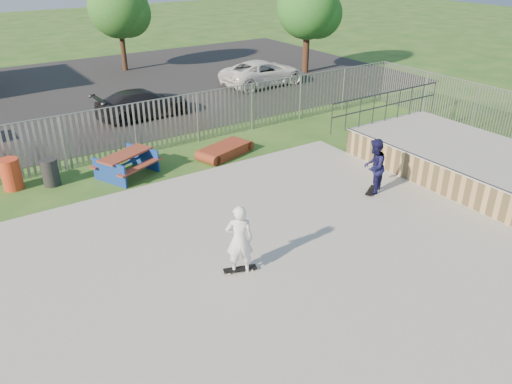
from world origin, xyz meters
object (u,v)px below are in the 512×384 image
trash_bin_red (11,174)px  car_white (263,73)px  tree_mid (118,7)px  funbox (225,151)px  skater_navy (374,167)px  tree_right (308,8)px  car_dark (143,103)px  trash_bin_grey (50,172)px  skater_white (240,240)px  picnic_table (127,164)px

trash_bin_red → car_white: bearing=24.4°
tree_mid → car_white: bearing=-56.9°
car_white → funbox: bearing=135.1°
funbox → skater_navy: bearing=-86.8°
funbox → tree_right: tree_right is taller
car_dark → car_white: 8.07m
trash_bin_grey → tree_right: 19.30m
funbox → skater_white: 7.78m
car_white → tree_mid: bearing=30.4°
tree_mid → skater_navy: size_ratio=3.18×
funbox → tree_mid: 16.29m
picnic_table → funbox: size_ratio=1.13×
funbox → skater_navy: (2.09, -5.54, 0.84)m
funbox → skater_navy: 5.98m
trash_bin_grey → skater_white: 8.20m
picnic_table → skater_white: 7.17m
picnic_table → trash_bin_grey: size_ratio=2.63×
funbox → trash_bin_grey: trash_bin_grey is taller
funbox → trash_bin_grey: bearing=153.7°
picnic_table → tree_right: size_ratio=0.42×
tree_mid → trash_bin_red: bearing=-122.5°
car_white → skater_white: bearing=141.2°
tree_mid → skater_white: 23.45m
skater_navy → car_dark: bearing=-106.1°
tree_right → skater_navy: size_ratio=3.22×
trash_bin_grey → car_white: (13.22, 6.91, 0.25)m
trash_bin_red → skater_white: (3.61, -8.19, 0.51)m
picnic_table → car_dark: bearing=38.2°
picnic_table → skater_navy: (5.82, -5.84, 0.62)m
funbox → tree_mid: (1.96, 15.77, 3.58)m
picnic_table → funbox: 3.75m
trash_bin_red → skater_white: skater_white is taller
trash_bin_red → car_dark: 8.02m
funbox → car_white: 10.62m
picnic_table → skater_navy: bearing=-69.6°
picnic_table → skater_navy: 8.27m
funbox → tree_mid: bearing=65.4°
funbox → trash_bin_red: bearing=152.0°
funbox → tree_mid: size_ratio=0.38×
trash_bin_grey → trash_bin_red: bearing=160.4°
funbox → car_dark: size_ratio=0.48×
trash_bin_red → skater_white: size_ratio=0.59×
funbox → car_white: size_ratio=0.43×
skater_white → tree_mid: bearing=-75.2°
tree_right → tree_mid: bearing=143.6°
trash_bin_grey → funbox: bearing=-8.8°
picnic_table → car_white: car_white is taller
trash_bin_grey → tree_mid: bearing=61.5°
trash_bin_red → skater_navy: (9.31, -6.88, 0.51)m
picnic_table → trash_bin_grey: trash_bin_grey is taller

